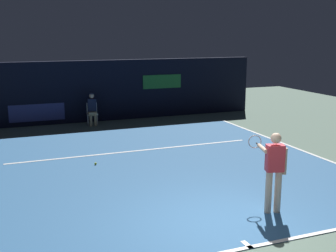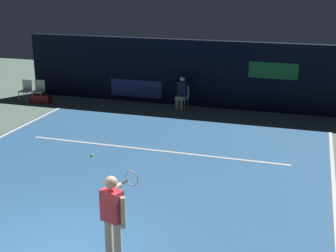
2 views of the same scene
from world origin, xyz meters
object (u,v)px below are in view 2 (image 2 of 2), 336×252
Objects in this scene: tennis_ball at (92,155)px; equipment_bag at (41,99)px; line_judge_on_chair at (182,92)px; courtside_chair_far at (26,90)px; tennis_player at (113,216)px; courtside_chair_near at (39,90)px.

tennis_ball is 6.79m from equipment_bag.
equipment_bag is at bearing -173.34° from line_judge_on_chair.
line_judge_on_chair is 6.50m from courtside_chair_far.
tennis_player is 12.17m from equipment_bag.
courtside_chair_near is (-5.92, -0.54, -0.18)m from line_judge_on_chair.
tennis_ball is at bearing -48.60° from equipment_bag.
tennis_player is 12.58m from courtside_chair_far.
line_judge_on_chair is 19.41× the size of tennis_ball.
line_judge_on_chair is at bearing 4.27° from equipment_bag.
line_judge_on_chair is 5.85m from equipment_bag.
tennis_ball is at bearing 120.59° from tennis_player.
courtside_chair_far is at bearing -166.18° from courtside_chair_near.
equipment_bag is (0.14, -0.14, -0.34)m from courtside_chair_near.
tennis_player is at bearing -51.95° from courtside_chair_near.
courtside_chair_near is at bearing 13.82° from courtside_chair_far.
tennis_ball is (4.84, -5.04, -0.46)m from courtside_chair_near.
line_judge_on_chair is at bearing 5.18° from courtside_chair_near.
equipment_bag is (-5.78, -0.68, -0.53)m from line_judge_on_chair.
courtside_chair_far is at bearing 137.61° from tennis_ball.
tennis_player is 5.51m from tennis_ball.
tennis_player is at bearing -54.46° from equipment_bag.
equipment_bag is (-4.70, 4.90, 0.11)m from tennis_ball.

